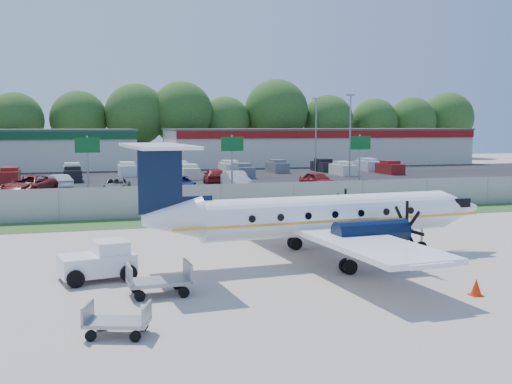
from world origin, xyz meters
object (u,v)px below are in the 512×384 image
object	(u,v)px
aircraft	(321,215)
pushback_tug	(100,261)
baggage_cart_near	(159,280)
baggage_cart_far	(117,321)

from	to	relation	value
aircraft	pushback_tug	xyz separation A→B (m)	(-9.28, -0.87, -1.25)
baggage_cart_near	baggage_cart_far	bearing A→B (deg)	-113.20
aircraft	baggage_cart_far	bearing A→B (deg)	-139.98
pushback_tug	baggage_cart_far	xyz separation A→B (m)	(0.14, -6.81, -0.27)
aircraft	baggage_cart_far	size ratio (longest dim) A/B	8.27
baggage_cart_near	pushback_tug	bearing A→B (deg)	122.31
baggage_cart_near	baggage_cart_far	distance (m)	4.27
aircraft	pushback_tug	distance (m)	9.40
baggage_cart_far	baggage_cart_near	bearing A→B (deg)	66.80
aircraft	pushback_tug	size ratio (longest dim) A/B	5.54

